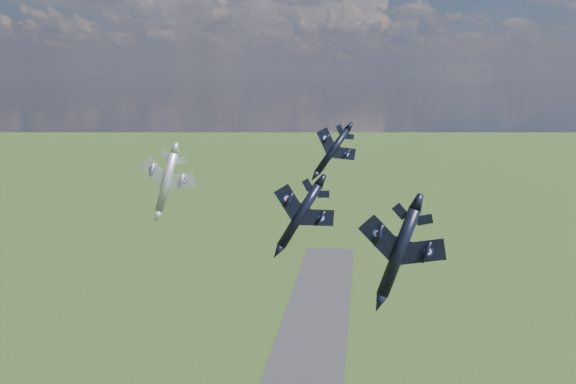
% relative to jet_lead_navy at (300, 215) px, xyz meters
% --- Properties ---
extents(jet_lead_navy, '(13.90, 17.24, 8.37)m').
position_rel_jet_lead_navy_xyz_m(jet_lead_navy, '(0.00, 0.00, 0.00)').
color(jet_lead_navy, black).
extents(jet_right_navy, '(10.44, 13.60, 5.40)m').
position_rel_jet_lead_navy_xyz_m(jet_right_navy, '(13.25, -28.60, 3.88)').
color(jet_right_navy, black).
extents(jet_high_navy, '(13.85, 16.13, 8.00)m').
position_rel_jet_lead_navy_xyz_m(jet_high_navy, '(3.47, 23.32, 6.94)').
color(jet_high_navy, black).
extents(jet_left_silver, '(12.33, 15.91, 6.29)m').
position_rel_jet_lead_navy_xyz_m(jet_left_silver, '(-24.69, 9.56, 2.76)').
color(jet_left_silver, '#9A9DA4').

